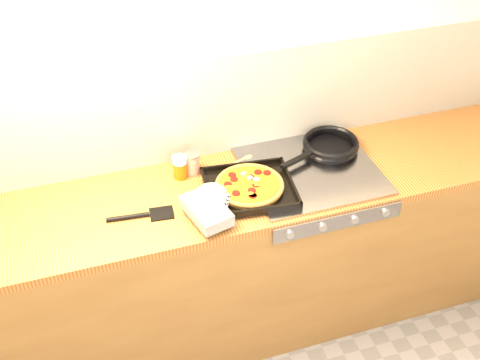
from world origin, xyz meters
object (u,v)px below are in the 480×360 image
object	(u,v)px
pizza_on_tray	(237,192)
frying_pan	(330,145)
juice_glass	(180,167)
tomato_can	(192,163)

from	to	relation	value
pizza_on_tray	frying_pan	distance (m)	0.57
frying_pan	juice_glass	distance (m)	0.73
tomato_can	pizza_on_tray	bearing A→B (deg)	-61.13
pizza_on_tray	tomato_can	xyz separation A→B (m)	(-0.14, 0.25, 0.01)
juice_glass	frying_pan	bearing A→B (deg)	-2.14
pizza_on_tray	tomato_can	world-z (taller)	tomato_can
pizza_on_tray	juice_glass	world-z (taller)	juice_glass
tomato_can	juice_glass	distance (m)	0.06
frying_pan	tomato_can	world-z (taller)	tomato_can
frying_pan	juice_glass	bearing A→B (deg)	177.86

